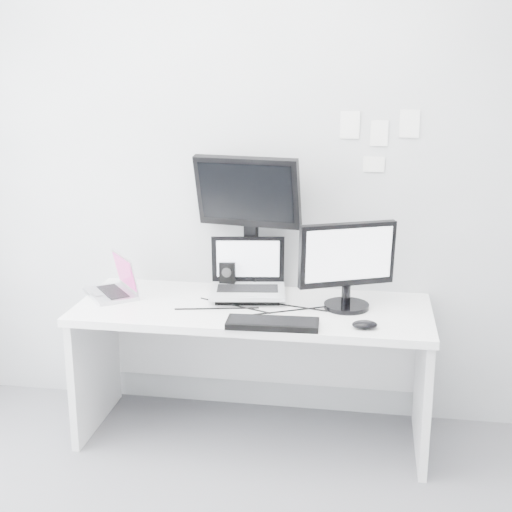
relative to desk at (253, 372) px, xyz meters
name	(u,v)px	position (x,y,z in m)	size (l,w,h in m)	color
back_wall	(263,175)	(0.00, 0.35, 0.99)	(3.60, 3.60, 0.00)	silver
desk	(253,372)	(0.00, 0.00, 0.00)	(1.80, 0.70, 0.73)	white
macbook	(110,275)	(-0.78, 0.04, 0.48)	(0.31, 0.23, 0.23)	#B6B6BB
speaker	(228,276)	(-0.17, 0.22, 0.45)	(0.08, 0.08, 0.17)	black
dell_laptop	(247,270)	(-0.04, 0.10, 0.53)	(0.39, 0.30, 0.32)	#BBBEC2
rear_monitor	(249,223)	(-0.06, 0.23, 0.75)	(0.56, 0.20, 0.76)	black
samsung_monitor	(348,265)	(0.47, 0.04, 0.59)	(0.50, 0.23, 0.46)	black
keyboard	(273,323)	(0.14, -0.27, 0.38)	(0.43, 0.15, 0.03)	black
mouse	(365,325)	(0.57, -0.23, 0.38)	(0.12, 0.08, 0.04)	black
wall_note_0	(350,125)	(0.45, 0.34, 1.26)	(0.10, 0.00, 0.14)	white
wall_note_1	(379,133)	(0.60, 0.34, 1.22)	(0.09, 0.00, 0.13)	white
wall_note_2	(410,124)	(0.75, 0.34, 1.26)	(0.10, 0.00, 0.14)	white
wall_note_3	(374,164)	(0.58, 0.34, 1.05)	(0.11, 0.00, 0.08)	white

